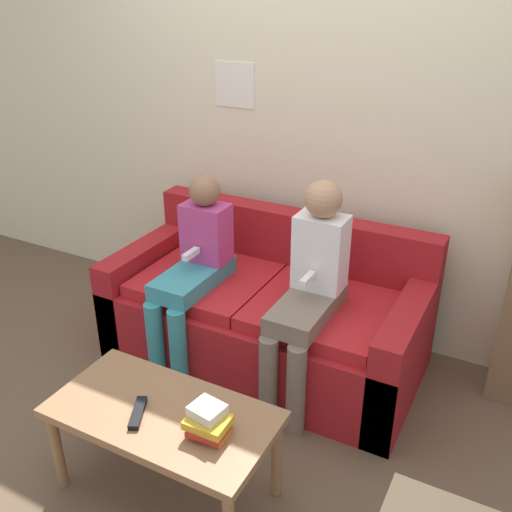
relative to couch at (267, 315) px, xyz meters
name	(u,v)px	position (x,y,z in m)	size (l,w,h in m)	color
ground_plane	(219,411)	(0.00, -0.52, -0.27)	(10.00, 10.00, 0.00)	brown
wall_back	(312,107)	(0.00, 0.50, 1.03)	(8.00, 0.07, 2.60)	beige
couch	(267,315)	(0.00, 0.00, 0.00)	(1.65, 0.81, 0.77)	maroon
coffee_table	(163,421)	(0.06, -1.02, 0.09)	(0.89, 0.46, 0.41)	#8E6642
person_left	(193,267)	(-0.33, -0.20, 0.30)	(0.24, 0.56, 1.03)	teal
person_right	(309,287)	(0.31, -0.18, 0.35)	(0.24, 0.56, 1.10)	#756656
tv_remote	(138,413)	(-0.01, -1.08, 0.15)	(0.11, 0.17, 0.02)	black
book_stack	(208,422)	(0.28, -1.04, 0.20)	(0.16, 0.16, 0.11)	orange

